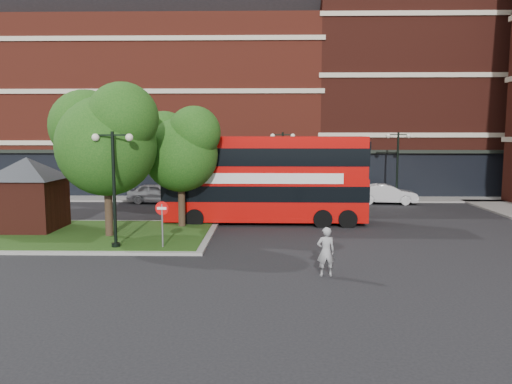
{
  "coord_description": "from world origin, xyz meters",
  "views": [
    {
      "loc": [
        0.88,
        -20.39,
        4.91
      ],
      "look_at": [
        0.35,
        4.4,
        2.0
      ],
      "focal_mm": 35.0,
      "sensor_mm": 36.0,
      "label": 1
    }
  ],
  "objects_px": {
    "woman": "(326,252)",
    "car_white": "(386,194)",
    "bus": "(265,174)",
    "car_silver": "(157,193)"
  },
  "relations": [
    {
      "from": "car_white",
      "to": "woman",
      "type": "bearing_deg",
      "value": 165.56
    },
    {
      "from": "bus",
      "to": "car_white",
      "type": "height_order",
      "value": "bus"
    },
    {
      "from": "car_silver",
      "to": "car_white",
      "type": "bearing_deg",
      "value": -82.42
    },
    {
      "from": "woman",
      "to": "car_white",
      "type": "bearing_deg",
      "value": -114.62
    },
    {
      "from": "woman",
      "to": "car_silver",
      "type": "relative_size",
      "value": 0.41
    },
    {
      "from": "car_silver",
      "to": "car_white",
      "type": "xyz_separation_m",
      "value": [
        16.17,
        0.0,
        -0.02
      ]
    },
    {
      "from": "woman",
      "to": "bus",
      "type": "bearing_deg",
      "value": -83.37
    },
    {
      "from": "woman",
      "to": "car_white",
      "type": "distance_m",
      "value": 19.09
    },
    {
      "from": "bus",
      "to": "woman",
      "type": "bearing_deg",
      "value": -77.59
    },
    {
      "from": "woman",
      "to": "car_silver",
      "type": "xyz_separation_m",
      "value": [
        -9.81,
        18.0,
        -0.15
      ]
    }
  ]
}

